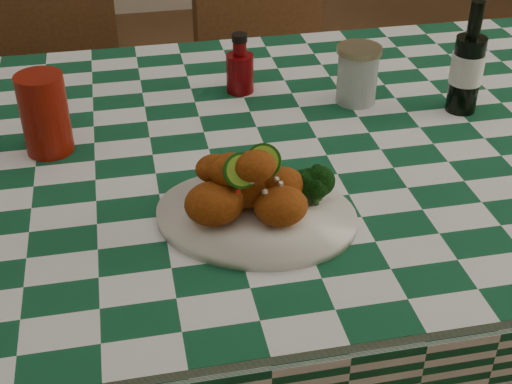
{
  "coord_description": "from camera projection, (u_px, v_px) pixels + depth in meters",
  "views": [
    {
      "loc": [
        -0.24,
        -1.12,
        1.44
      ],
      "look_at": [
        -0.06,
        -0.24,
        0.84
      ],
      "focal_mm": 50.0,
      "sensor_mm": 36.0,
      "label": 1
    }
  ],
  "objects": [
    {
      "name": "beer_bottle",
      "position": [
        469.0,
        58.0,
        1.37
      ],
      "size": [
        0.07,
        0.07,
        0.22
      ],
      "primitive_type": null,
      "rotation": [
        0.0,
        0.0,
        0.06
      ],
      "color": "black",
      "rests_on": "dining_table"
    },
    {
      "name": "plate",
      "position": [
        256.0,
        217.0,
        1.11
      ],
      "size": [
        0.38,
        0.34,
        0.02
      ],
      "primitive_type": null,
      "rotation": [
        0.0,
        0.0,
        -0.38
      ],
      "color": "white",
      "rests_on": "dining_table"
    },
    {
      "name": "mason_jar",
      "position": [
        357.0,
        75.0,
        1.43
      ],
      "size": [
        0.12,
        0.12,
        0.12
      ],
      "primitive_type": null,
      "rotation": [
        0.0,
        0.0,
        -0.36
      ],
      "color": "#B2BCBA",
      "rests_on": "dining_table"
    },
    {
      "name": "wooden_chair_left",
      "position": [
        66.0,
        155.0,
        2.0
      ],
      "size": [
        0.41,
        0.42,
        0.84
      ],
      "primitive_type": null,
      "rotation": [
        0.0,
        0.0,
        0.07
      ],
      "color": "#472814",
      "rests_on": "ground"
    },
    {
      "name": "ketchup_bottle",
      "position": [
        240.0,
        63.0,
        1.47
      ],
      "size": [
        0.06,
        0.06,
        0.13
      ],
      "primitive_type": null,
      "rotation": [
        0.0,
        0.0,
        -0.06
      ],
      "color": "#680508",
      "rests_on": "dining_table"
    },
    {
      "name": "red_tumbler",
      "position": [
        45.0,
        114.0,
        1.26
      ],
      "size": [
        0.1,
        0.1,
        0.15
      ],
      "primitive_type": "cylinder",
      "rotation": [
        0.0,
        0.0,
        0.28
      ],
      "color": "maroon",
      "rests_on": "dining_table"
    },
    {
      "name": "wooden_chair_right",
      "position": [
        285.0,
        109.0,
        2.15
      ],
      "size": [
        0.5,
        0.52,
        0.92
      ],
      "primitive_type": null,
      "rotation": [
        0.0,
        0.0,
        0.22
      ],
      "color": "#472814",
      "rests_on": "ground"
    },
    {
      "name": "dining_table",
      "position": [
        263.0,
        302.0,
        1.54
      ],
      "size": [
        1.66,
        1.06,
        0.79
      ],
      "primitive_type": null,
      "color": "#124B2C",
      "rests_on": "ground"
    },
    {
      "name": "fried_chicken_pile",
      "position": [
        254.0,
        182.0,
        1.07
      ],
      "size": [
        0.17,
        0.13,
        0.11
      ],
      "primitive_type": null,
      "color": "#923D0E",
      "rests_on": "plate"
    },
    {
      "name": "broccoli_side",
      "position": [
        308.0,
        186.0,
        1.11
      ],
      "size": [
        0.08,
        0.08,
        0.06
      ],
      "primitive_type": null,
      "color": "black",
      "rests_on": "plate"
    }
  ]
}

